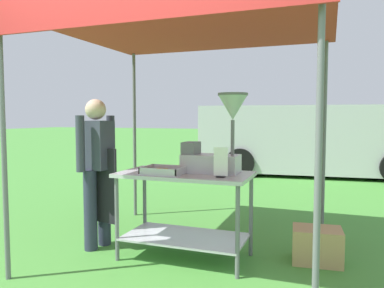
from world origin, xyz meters
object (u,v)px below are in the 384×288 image
(donut_tray, at_px, (164,172))
(vendor, at_px, (97,165))
(stall_canopy, at_px, (188,31))
(donut_cart, at_px, (185,197))
(van_silver, at_px, (313,139))
(menu_sign, at_px, (221,165))
(supply_crate, at_px, (317,245))
(donut_fryer, at_px, (218,141))

(donut_tray, distance_m, vendor, 0.85)
(stall_canopy, distance_m, donut_cart, 1.65)
(donut_cart, relative_size, vendor, 0.82)
(stall_canopy, relative_size, donut_cart, 2.10)
(donut_cart, distance_m, vendor, 1.04)
(donut_cart, distance_m, donut_tray, 0.35)
(donut_tray, distance_m, van_silver, 6.56)
(vendor, bearing_deg, van_silver, 72.84)
(stall_canopy, relative_size, menu_sign, 9.99)
(menu_sign, relative_size, van_silver, 0.05)
(vendor, bearing_deg, donut_tray, -7.56)
(vendor, distance_m, supply_crate, 2.40)
(stall_canopy, distance_m, donut_fryer, 1.13)
(donut_fryer, xyz_separation_m, supply_crate, (0.94, 0.24, -1.02))
(vendor, height_order, van_silver, van_silver)
(menu_sign, bearing_deg, vendor, 174.62)
(donut_fryer, xyz_separation_m, menu_sign, (0.11, -0.27, -0.20))
(donut_fryer, distance_m, vendor, 1.35)
(supply_crate, bearing_deg, donut_tray, -161.27)
(menu_sign, height_order, van_silver, van_silver)
(stall_canopy, xyz_separation_m, vendor, (-1.00, -0.13, -1.37))
(donut_cart, xyz_separation_m, donut_tray, (-0.16, -0.15, 0.27))
(donut_cart, bearing_deg, stall_canopy, 90.00)
(supply_crate, distance_m, van_silver, 6.03)
(donut_tray, xyz_separation_m, vendor, (-0.84, 0.11, 0.01))
(donut_fryer, xyz_separation_m, vendor, (-1.31, -0.13, -0.28))
(stall_canopy, distance_m, vendor, 1.70)
(vendor, bearing_deg, donut_fryer, 5.76)
(menu_sign, height_order, supply_crate, menu_sign)
(donut_cart, bearing_deg, donut_fryer, 17.49)
(donut_fryer, distance_m, menu_sign, 0.35)
(donut_cart, relative_size, donut_tray, 3.39)
(donut_fryer, bearing_deg, menu_sign, -68.18)
(donut_tray, bearing_deg, stall_canopy, 56.23)
(donut_fryer, xyz_separation_m, van_silver, (0.65, 6.22, -0.31))
(donut_cart, bearing_deg, supply_crate, 14.91)
(donut_tray, xyz_separation_m, donut_fryer, (0.47, 0.24, 0.30))
(menu_sign, distance_m, vendor, 1.43)
(vendor, bearing_deg, supply_crate, 9.28)
(vendor, relative_size, van_silver, 0.29)
(menu_sign, bearing_deg, stall_canopy, 147.24)
(van_silver, bearing_deg, menu_sign, -94.78)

